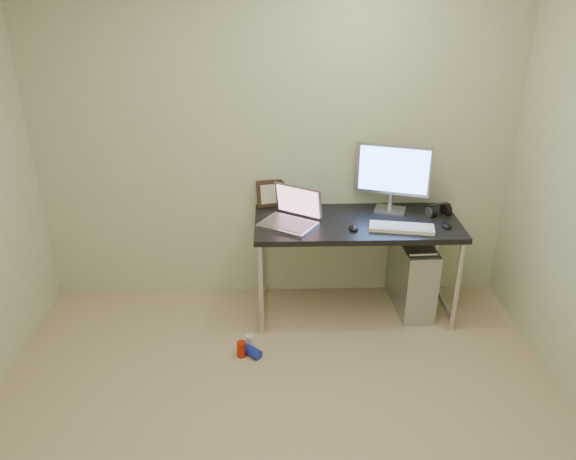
{
  "coord_description": "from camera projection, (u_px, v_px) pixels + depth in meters",
  "views": [
    {
      "loc": [
        -0.01,
        -2.18,
        2.4
      ],
      "look_at": [
        0.08,
        1.08,
        0.85
      ],
      "focal_mm": 35.0,
      "sensor_mm": 36.0,
      "label": 1
    }
  ],
  "objects": [
    {
      "name": "wall_back",
      "position": [
        275.0,
        140.0,
        4.04
      ],
      "size": [
        3.5,
        0.02,
        2.5
      ],
      "primitive_type": "cube",
      "color": "beige",
      "rests_on": "ground"
    },
    {
      "name": "headphones",
      "position": [
        439.0,
        211.0,
        4.07
      ],
      "size": [
        0.19,
        0.11,
        0.11
      ],
      "rotation": [
        0.0,
        0.0,
        0.3
      ],
      "color": "black",
      "rests_on": "desk"
    },
    {
      "name": "tower_computer",
      "position": [
        412.0,
        275.0,
        4.22
      ],
      "size": [
        0.26,
        0.54,
        0.59
      ],
      "rotation": [
        0.0,
        0.0,
        0.06
      ],
      "color": "#BCBCC1",
      "rests_on": "ground"
    },
    {
      "name": "can_red",
      "position": [
        241.0,
        349.0,
        3.77
      ],
      "size": [
        0.08,
        0.08,
        0.11
      ],
      "primitive_type": "cylinder",
      "rotation": [
        0.0,
        0.0,
        0.32
      ],
      "color": "#A92009",
      "rests_on": "ground"
    },
    {
      "name": "desk",
      "position": [
        356.0,
        232.0,
        4.02
      ],
      "size": [
        1.45,
        0.63,
        0.75
      ],
      "color": "black",
      "rests_on": "ground"
    },
    {
      "name": "can_white",
      "position": [
        250.0,
        343.0,
        3.84
      ],
      "size": [
        0.07,
        0.07,
        0.11
      ],
      "primitive_type": "cylinder",
      "rotation": [
        0.0,
        0.0,
        -0.17
      ],
      "color": "silver",
      "rests_on": "ground"
    },
    {
      "name": "webcam",
      "position": [
        301.0,
        198.0,
        4.17
      ],
      "size": [
        0.04,
        0.03,
        0.11
      ],
      "rotation": [
        0.0,
        0.0,
        0.11
      ],
      "color": "silver",
      "rests_on": "desk"
    },
    {
      "name": "cable_a",
      "position": [
        401.0,
        247.0,
        4.38
      ],
      "size": [
        0.01,
        0.16,
        0.69
      ],
      "primitive_type": "cylinder",
      "rotation": [
        0.21,
        0.0,
        0.0
      ],
      "color": "black",
      "rests_on": "ground"
    },
    {
      "name": "keyboard",
      "position": [
        402.0,
        228.0,
        3.84
      ],
      "size": [
        0.46,
        0.22,
        0.03
      ],
      "primitive_type": "cube",
      "rotation": [
        0.0,
        0.0,
        -0.18
      ],
      "color": "white",
      "rests_on": "desk"
    },
    {
      "name": "laptop",
      "position": [
        292.0,
        215.0,
        3.92
      ],
      "size": [
        0.47,
        0.45,
        0.25
      ],
      "rotation": [
        0.0,
        0.0,
        -0.56
      ],
      "color": "silver",
      "rests_on": "desk"
    },
    {
      "name": "mouse_right",
      "position": [
        447.0,
        225.0,
        3.88
      ],
      "size": [
        0.08,
        0.11,
        0.03
      ],
      "primitive_type": "ellipsoid",
      "rotation": [
        0.0,
        0.0,
        -0.11
      ],
      "color": "black",
      "rests_on": "desk"
    },
    {
      "name": "can_blue",
      "position": [
        252.0,
        352.0,
        3.78
      ],
      "size": [
        0.14,
        0.14,
        0.07
      ],
      "primitive_type": "cylinder",
      "rotation": [
        1.57,
        0.0,
        0.82
      ],
      "color": "#1727BF",
      "rests_on": "ground"
    },
    {
      "name": "cable_b",
      "position": [
        412.0,
        250.0,
        4.37
      ],
      "size": [
        0.02,
        0.11,
        0.71
      ],
      "primitive_type": "cylinder",
      "rotation": [
        0.14,
        0.0,
        0.09
      ],
      "color": "black",
      "rests_on": "ground"
    },
    {
      "name": "mouse_left",
      "position": [
        354.0,
        227.0,
        3.85
      ],
      "size": [
        0.07,
        0.11,
        0.04
      ],
      "primitive_type": "ellipsoid",
      "rotation": [
        0.0,
        0.0,
        -0.04
      ],
      "color": "black",
      "rests_on": "desk"
    },
    {
      "name": "picture_frame",
      "position": [
        274.0,
        193.0,
        4.19
      ],
      "size": [
        0.26,
        0.12,
        0.2
      ],
      "primitive_type": "cube",
      "rotation": [
        -0.21,
        0.0,
        0.22
      ],
      "color": "black",
      "rests_on": "desk"
    },
    {
      "name": "monitor",
      "position": [
        393.0,
        173.0,
        4.02
      ],
      "size": [
        0.52,
        0.22,
        0.51
      ],
      "rotation": [
        0.0,
        0.0,
        -0.31
      ],
      "color": "silver",
      "rests_on": "desk"
    }
  ]
}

